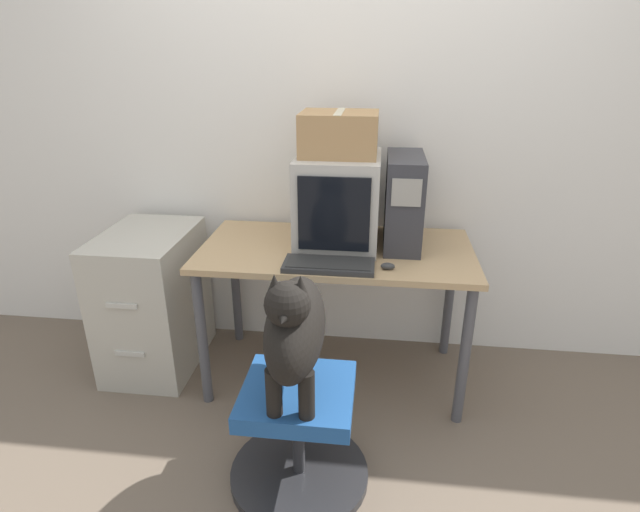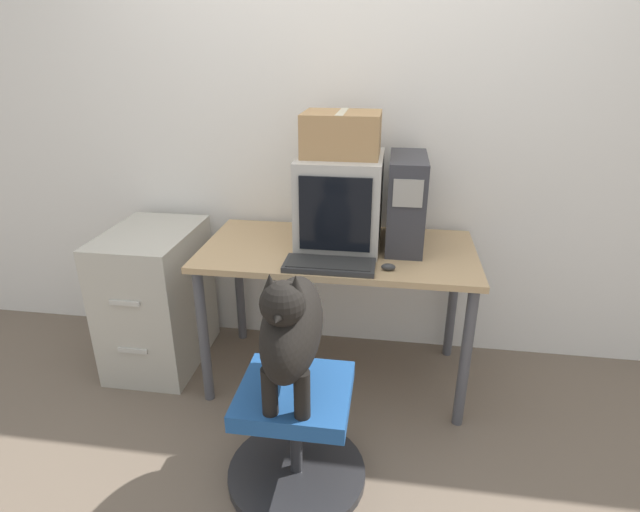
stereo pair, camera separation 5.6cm
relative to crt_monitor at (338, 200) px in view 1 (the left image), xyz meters
The scene contains 11 objects.
ground_plane 1.06m from the crt_monitor, 89.65° to the right, with size 12.00×12.00×0.00m, color #6B5B4C.
wall_back 0.47m from the crt_monitor, 89.55° to the left, with size 8.00×0.05×2.60m.
desk 0.32m from the crt_monitor, 88.19° to the right, with size 1.33×0.69×0.75m.
crt_monitor is the anchor object (origin of this frame).
pc_tower 0.32m from the crt_monitor, ahead, with size 0.17×0.42×0.44m.
keyboard 0.38m from the crt_monitor, 91.52° to the right, with size 0.41×0.18×0.03m.
computer_mouse 0.45m from the crt_monitor, 51.07° to the right, with size 0.06×0.04×0.03m.
office_chair 1.11m from the crt_monitor, 95.44° to the right, with size 0.57×0.57×0.45m.
dog 0.87m from the crt_monitor, 95.22° to the right, with size 0.21×0.51×0.54m.
filing_cabinet 1.15m from the crt_monitor, behind, with size 0.44×0.63×0.77m.
cardboard_box 0.32m from the crt_monitor, 90.00° to the left, with size 0.36×0.30×0.20m.
Camera 1 is at (0.19, -1.92, 1.66)m, focal length 28.00 mm.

